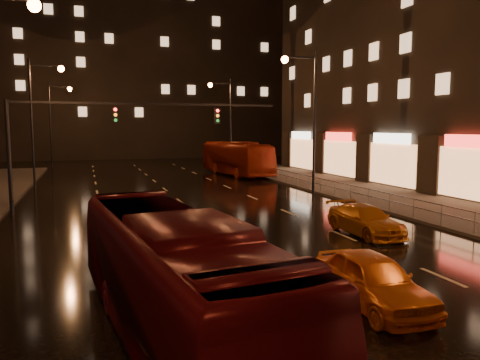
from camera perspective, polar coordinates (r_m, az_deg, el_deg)
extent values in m
plane|color=black|center=(28.63, -6.61, -3.15)|extent=(140.00, 140.00, 0.00)
cube|color=#38332D|center=(30.02, 21.72, -2.97)|extent=(7.00, 70.00, 0.15)
cube|color=black|center=(81.34, -11.56, 15.68)|extent=(44.00, 16.00, 36.00)
cylinder|color=black|center=(28.01, -26.33, 2.40)|extent=(0.22, 0.22, 6.20)
cube|color=black|center=(27.94, -10.84, 9.10)|extent=(15.20, 0.14, 0.14)
cube|color=black|center=(27.73, -14.95, 7.68)|extent=(0.32, 0.18, 0.95)
cube|color=black|center=(28.71, -2.80, 7.84)|extent=(0.32, 0.18, 0.95)
sphere|color=#FF1E19|center=(27.62, -14.96, 8.31)|extent=(0.18, 0.18, 0.18)
cylinder|color=#99999E|center=(54.20, -1.14, 2.09)|extent=(0.04, 0.04, 1.00)
cube|color=#99999E|center=(30.37, 13.37, -0.63)|extent=(0.05, 56.00, 0.05)
cube|color=#99999E|center=(30.42, 13.35, -1.38)|extent=(0.05, 56.00, 0.05)
imported|color=maroon|center=(10.75, -8.12, -11.52)|extent=(3.66, 10.54, 2.88)
imported|color=#A32810|center=(46.80, -0.50, 2.66)|extent=(4.10, 12.19, 3.33)
imported|color=orange|center=(13.15, 15.88, -11.64)|extent=(1.78, 4.24, 1.43)
imported|color=orange|center=(21.57, 15.04, -4.74)|extent=(1.91, 4.48, 1.29)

